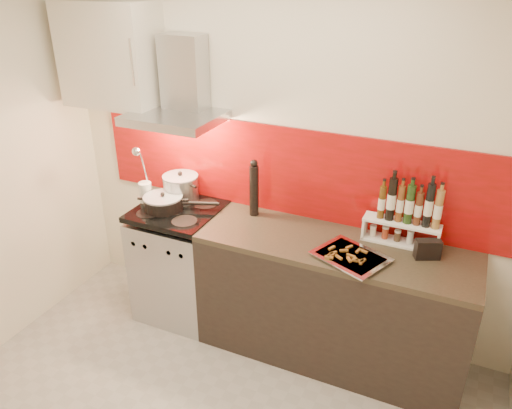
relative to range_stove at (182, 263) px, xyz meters
The scene contains 13 objects.
back_wall 1.15m from the range_stove, 23.53° to the left, with size 3.40×0.02×2.60m, color silver.
backsplash 1.12m from the range_stove, 21.33° to the left, with size 3.00×0.02×0.64m, color maroon.
range_stove is the anchor object (origin of this frame).
counter 1.20m from the range_stove, ahead, with size 1.80×0.60×0.90m.
range_hood 1.31m from the range_stove, 90.00° to the left, with size 0.62×0.50×0.61m.
upper_cabinet 1.61m from the range_stove, 166.72° to the left, with size 0.70×0.35×0.72m, color beige.
stock_pot 0.59m from the range_stove, 110.45° to the left, with size 0.27×0.27×0.23m.
saute_pan 0.53m from the range_stove, 153.80° to the right, with size 0.54×0.30×0.13m.
utensil_jar 0.66m from the range_stove, behind, with size 0.10×0.15×0.46m.
pepper_mill 0.87m from the range_stove, 17.08° to the left, with size 0.07×0.07×0.42m.
step_shelf 1.73m from the range_stove, ahead, with size 0.48×0.13×0.44m.
caddy_box 1.83m from the range_stove, ahead, with size 0.15×0.07×0.13m, color black.
baking_tray 1.42m from the range_stove, ahead, with size 0.51×0.46×0.03m.
Camera 1 is at (1.18, -1.64, 2.54)m, focal length 35.00 mm.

